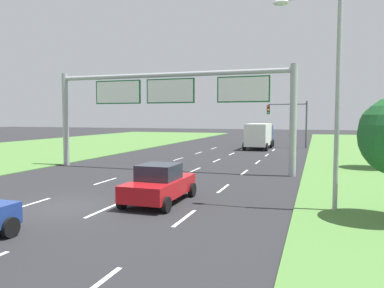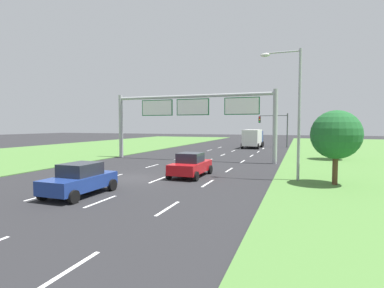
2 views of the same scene
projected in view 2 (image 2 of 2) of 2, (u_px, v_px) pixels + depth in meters
name	position (u px, v px, depth m)	size (l,w,h in m)	color
ground_plane	(134.00, 178.00, 20.46)	(200.00, 200.00, 0.00)	#262628
grass_verge_left	(28.00, 154.00, 36.97)	(24.00, 120.00, 0.06)	#4C7A38
lane_dashes_inner_left	(152.00, 166.00, 26.69)	(0.14, 50.40, 0.01)	white
lane_dashes_inner_right	(189.00, 168.00, 25.50)	(0.14, 50.40, 0.01)	white
lane_dashes_slip	(229.00, 170.00, 24.31)	(0.14, 50.40, 0.01)	white
car_near_red	(191.00, 165.00, 21.19)	(2.18, 4.25, 1.68)	red
car_lead_silver	(80.00, 179.00, 15.50)	(2.14, 4.09, 1.66)	navy
box_truck	(253.00, 138.00, 48.48)	(2.74, 7.61, 2.93)	navy
sign_gantry	(192.00, 112.00, 30.69)	(17.24, 0.44, 7.00)	#9EA0A5
traffic_light_mast	(275.00, 124.00, 49.67)	(4.76, 0.49, 5.60)	#47494F
street_lamp	(293.00, 103.00, 19.29)	(2.61, 0.32, 8.50)	#9EA0A5
roadside_tree_near	(336.00, 135.00, 17.84)	(2.92, 2.92, 4.53)	#513823
roadside_tree_mid	(338.00, 131.00, 31.05)	(3.27, 3.27, 4.70)	#513823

